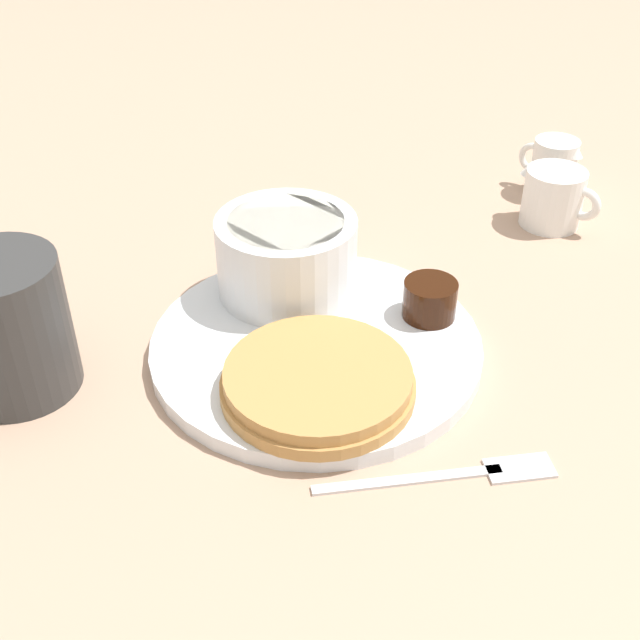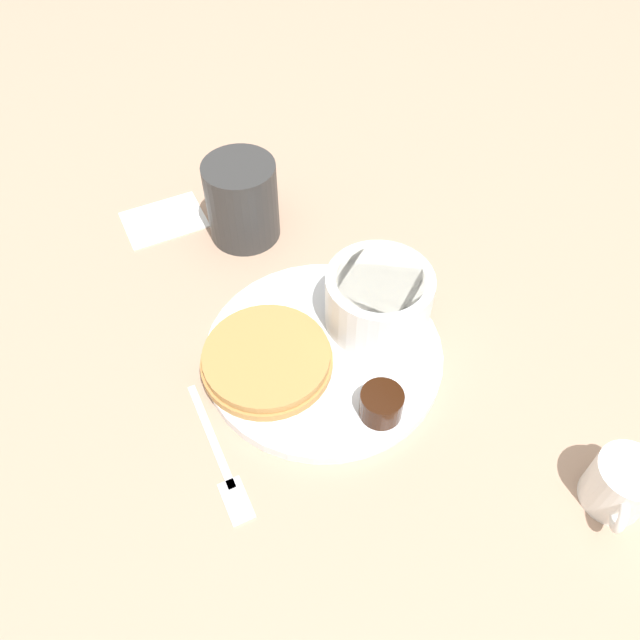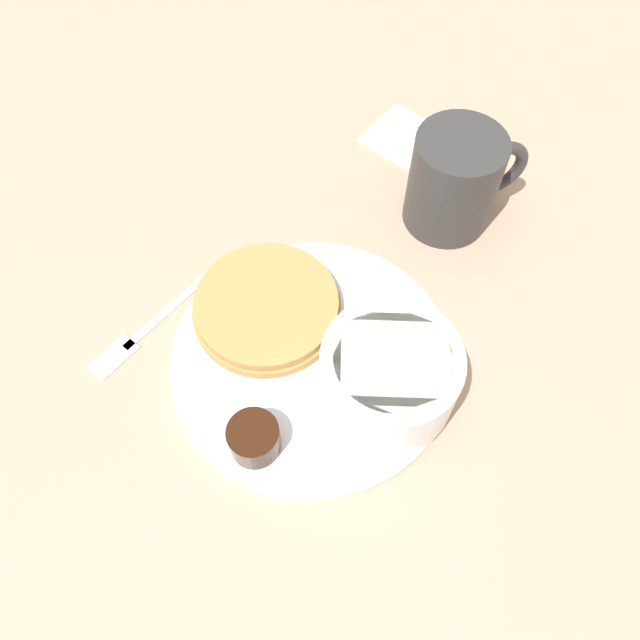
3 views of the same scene
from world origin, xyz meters
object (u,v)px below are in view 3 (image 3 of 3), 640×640
at_px(bowl, 389,374).
at_px(fork, 146,328).
at_px(coffee_mug, 456,181).
at_px(plate, 312,359).

bearing_deg(bowl, fork, 7.06).
bearing_deg(coffee_mug, bowl, 94.47).
xyz_separation_m(coffee_mug, fork, (0.19, 0.23, -0.05)).
relative_size(plate, bowl, 2.22).
bearing_deg(coffee_mug, fork, 49.63).
bearing_deg(plate, bowl, 175.50).
height_order(plate, coffee_mug, coffee_mug).
height_order(bowl, fork, bowl).
distance_m(bowl, fork, 0.22).
xyz_separation_m(plate, coffee_mug, (-0.05, -0.20, 0.04)).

